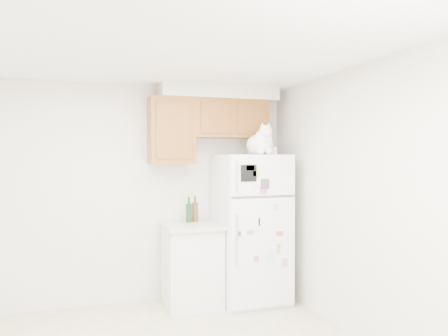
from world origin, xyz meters
name	(u,v)px	position (x,y,z in m)	size (l,w,h in m)	color
room_shell	(163,157)	(0.12, 0.24, 1.67)	(3.84, 4.04, 2.52)	silver
refrigerator	(251,228)	(1.39, 1.61, 0.85)	(0.76, 0.78, 1.70)	white
base_counter	(192,264)	(0.70, 1.68, 0.46)	(0.64, 0.64, 0.92)	white
cat	(261,143)	(1.44, 1.44, 1.83)	(0.34, 0.51, 0.36)	white
storage_box_back	(257,151)	(1.52, 1.74, 1.75)	(0.18, 0.13, 0.10)	white
storage_box_front	(270,151)	(1.60, 1.56, 1.74)	(0.15, 0.11, 0.09)	white
bottle_green	(189,210)	(0.70, 1.81, 1.07)	(0.07, 0.07, 0.30)	#19381E
bottle_amber	(195,209)	(0.78, 1.84, 1.07)	(0.07, 0.07, 0.30)	#593814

